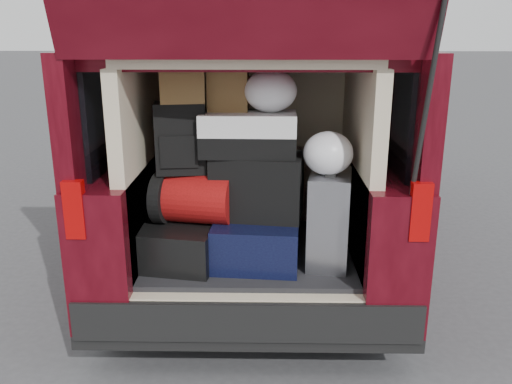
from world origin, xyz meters
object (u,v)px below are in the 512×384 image
silver_roller (329,219)px  backpack (181,138)px  black_hardshell (184,239)px  twotone_duffel (248,134)px  black_soft_case (257,186)px  red_duffel (195,198)px  navy_hardshell (258,237)px

silver_roller → backpack: bearing=-175.6°
black_hardshell → twotone_duffel: size_ratio=1.10×
black_hardshell → twotone_duffel: twotone_duffel is taller
black_hardshell → black_soft_case: (0.44, 0.02, 0.33)m
black_hardshell → black_soft_case: size_ratio=1.15×
red_duffel → twotone_duffel: 0.49m
silver_roller → twotone_duffel: 0.68m
black_hardshell → backpack: size_ratio=1.47×
backpack → twotone_duffel: backpack is taller
navy_hardshell → black_soft_case: black_soft_case is taller
silver_roller → black_soft_case: 0.46m
silver_roller → red_duffel: bearing=-174.0°
red_duffel → backpack: size_ratio=1.11×
red_duffel → black_soft_case: 0.38m
red_duffel → twotone_duffel: (0.31, 0.03, 0.37)m
black_hardshell → black_soft_case: black_soft_case is taller
navy_hardshell → silver_roller: silver_roller is taller
black_soft_case → twotone_duffel: (-0.05, -0.00, 0.31)m
silver_roller → red_duffel: silver_roller is taller
navy_hardshell → red_duffel: red_duffel is taller
twotone_duffel → silver_roller: bearing=-8.5°
black_hardshell → backpack: 0.62m
black_hardshell → navy_hardshell: navy_hardshell is taller
navy_hardshell → silver_roller: size_ratio=1.09×
navy_hardshell → red_duffel: 0.45m
silver_roller → red_duffel: 0.79m
red_duffel → black_soft_case: black_soft_case is taller
silver_roller → backpack: 0.98m
black_hardshell → red_duffel: size_ratio=1.33×
navy_hardshell → twotone_duffel: bearing=173.9°
twotone_duffel → red_duffel: bearing=-173.0°
black_hardshell → black_soft_case: bearing=12.7°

